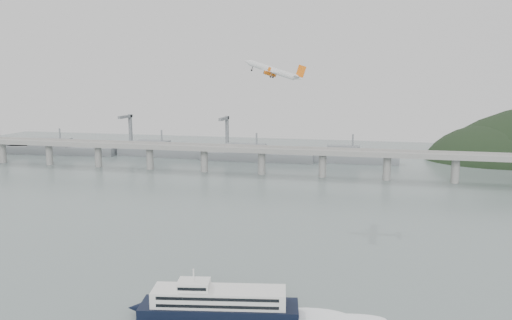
# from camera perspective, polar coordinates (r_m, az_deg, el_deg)

# --- Properties ---
(ground) EXTENTS (900.00, 900.00, 0.00)m
(ground) POSITION_cam_1_polar(r_m,az_deg,el_deg) (218.37, -3.45, -11.66)
(ground) COLOR slate
(ground) RESTS_ON ground
(bridge) EXTENTS (800.00, 22.00, 23.90)m
(bridge) POSITION_cam_1_polar(r_m,az_deg,el_deg) (404.18, 4.66, 0.66)
(bridge) COLOR gray
(bridge) RESTS_ON ground
(distant_fleet) EXTENTS (453.00, 60.90, 40.00)m
(distant_fleet) POSITION_cam_1_polar(r_m,az_deg,el_deg) (513.02, -11.46, 1.04)
(distant_fleet) COLOR slate
(distant_fleet) RESTS_ON ground
(ferry) EXTENTS (85.79, 26.54, 16.28)m
(ferry) POSITION_cam_1_polar(r_m,az_deg,el_deg) (172.30, -4.23, -16.02)
(ferry) COLOR black
(ferry) RESTS_ON ground
(airliner) EXTENTS (37.56, 33.93, 14.08)m
(airliner) POSITION_cam_1_polar(r_m,az_deg,el_deg) (291.53, 2.03, 10.16)
(airliner) COLOR silver
(airliner) RESTS_ON ground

